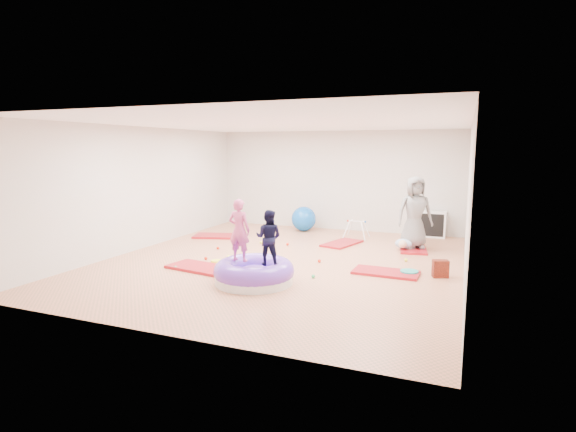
% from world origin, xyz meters
% --- Properties ---
extents(room, '(7.01, 8.01, 2.81)m').
position_xyz_m(room, '(0.00, 0.00, 1.40)').
color(room, tan).
rests_on(room, ground).
extents(gym_mat_front_left, '(1.38, 0.84, 0.05)m').
position_xyz_m(gym_mat_front_left, '(-1.25, -1.16, 0.03)').
color(gym_mat_front_left, '#A6062C').
rests_on(gym_mat_front_left, ground).
extents(gym_mat_mid_left, '(1.43, 0.99, 0.05)m').
position_xyz_m(gym_mat_mid_left, '(-2.51, 1.74, 0.03)').
color(gym_mat_mid_left, '#A6062C').
rests_on(gym_mat_mid_left, ground).
extents(gym_mat_center_back, '(0.87, 1.26, 0.05)m').
position_xyz_m(gym_mat_center_back, '(0.73, 2.03, 0.02)').
color(gym_mat_center_back, '#A6062C').
rests_on(gym_mat_center_back, ground).
extents(gym_mat_right, '(1.22, 0.64, 0.05)m').
position_xyz_m(gym_mat_right, '(2.15, -0.18, 0.02)').
color(gym_mat_right, '#A6062C').
rests_on(gym_mat_right, ground).
extents(gym_mat_rear_right, '(0.75, 1.23, 0.05)m').
position_xyz_m(gym_mat_rear_right, '(2.39, 2.10, 0.02)').
color(gym_mat_rear_right, '#A6062C').
rests_on(gym_mat_rear_right, ground).
extents(inflatable_cushion, '(1.40, 1.40, 0.44)m').
position_xyz_m(inflatable_cushion, '(0.12, -1.59, 0.17)').
color(inflatable_cushion, silver).
rests_on(inflatable_cushion, ground).
extents(child_pink, '(0.41, 0.27, 1.10)m').
position_xyz_m(child_pink, '(-0.18, -1.56, 0.95)').
color(child_pink, '#D14F85').
rests_on(child_pink, inflatable_cushion).
extents(child_navy, '(0.49, 0.39, 0.94)m').
position_xyz_m(child_navy, '(0.41, -1.62, 0.88)').
color(child_navy, black).
rests_on(child_navy, inflatable_cushion).
extents(adult_caregiver, '(0.94, 0.80, 1.63)m').
position_xyz_m(adult_caregiver, '(2.40, 2.09, 0.87)').
color(adult_caregiver, slate).
rests_on(adult_caregiver, gym_mat_rear_right).
extents(infant, '(0.39, 0.40, 0.23)m').
position_xyz_m(infant, '(2.20, 1.86, 0.17)').
color(infant, '#99B3D6').
rests_on(infant, gym_mat_rear_right).
extents(ball_pit_balls, '(4.24, 2.86, 0.07)m').
position_xyz_m(ball_pit_balls, '(-0.40, 0.13, 0.03)').
color(ball_pit_balls, '#33B45D').
rests_on(ball_pit_balls, ground).
extents(exercise_ball_blue, '(0.69, 0.69, 0.69)m').
position_xyz_m(exercise_ball_blue, '(-0.75, 3.39, 0.35)').
color(exercise_ball_blue, '#0E57B8').
rests_on(exercise_ball_blue, ground).
extents(exercise_ball_orange, '(0.36, 0.36, 0.36)m').
position_xyz_m(exercise_ball_orange, '(-0.86, 3.60, 0.18)').
color(exercise_ball_orange, '#FFAF19').
rests_on(exercise_ball_orange, ground).
extents(infant_play_gym, '(0.61, 0.58, 0.47)m').
position_xyz_m(infant_play_gym, '(0.88, 2.86, 0.31)').
color(infant_play_gym, white).
rests_on(infant_play_gym, ground).
extents(cube_shelf, '(0.68, 0.34, 0.68)m').
position_xyz_m(cube_shelf, '(2.68, 3.79, 0.34)').
color(cube_shelf, white).
rests_on(cube_shelf, ground).
extents(balance_disc, '(0.33, 0.33, 0.07)m').
position_xyz_m(balance_disc, '(2.56, -0.07, 0.04)').
color(balance_disc, teal).
rests_on(balance_disc, ground).
extents(backpack, '(0.31, 0.25, 0.32)m').
position_xyz_m(backpack, '(3.10, -0.05, 0.16)').
color(backpack, maroon).
rests_on(backpack, ground).
extents(yellow_toy, '(0.22, 0.22, 0.03)m').
position_xyz_m(yellow_toy, '(-1.25, -0.57, 0.02)').
color(yellow_toy, '#F7FF2A').
rests_on(yellow_toy, ground).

